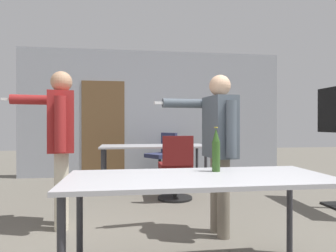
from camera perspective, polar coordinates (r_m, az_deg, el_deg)
The scene contains 8 objects.
back_wall at distance 6.61m, azimuth -2.91°, elevation 2.35°, with size 5.72×0.12×2.73m.
conference_table_near at distance 2.19m, azimuth 6.03°, elevation -11.18°, with size 1.88×0.78×0.75m.
conference_table_far at distance 5.26m, azimuth -2.77°, elevation -4.47°, with size 1.83×0.76×0.75m.
person_left_plaid at distance 3.46m, azimuth -19.86°, elevation -1.43°, with size 0.86×0.68×1.70m.
person_right_polo at distance 3.07m, azimuth 9.61°, elevation -2.32°, with size 0.79×0.60×1.62m.
office_chair_far_left at distance 4.46m, azimuth 1.50°, elevation -8.25°, with size 0.52×0.55×0.96m.
office_chair_far_right at distance 6.18m, azimuth -1.06°, elevation -5.94°, with size 0.68×0.67×0.94m.
beer_bottle at distance 2.37m, azimuth 9.13°, elevation -4.63°, with size 0.06×0.06×0.35m.
Camera 1 is at (-0.61, -1.50, 1.12)m, focal length 32.00 mm.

